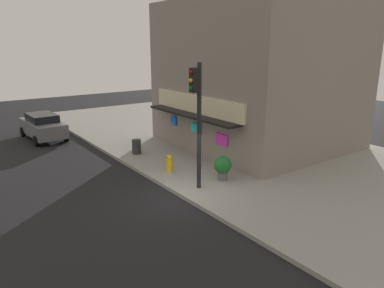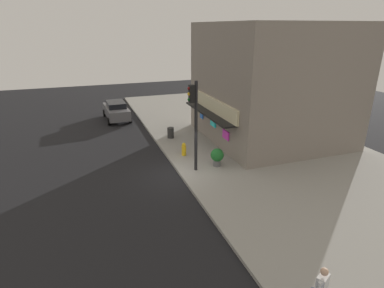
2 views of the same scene
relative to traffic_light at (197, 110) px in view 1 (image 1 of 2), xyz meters
name	(u,v)px [view 1 (image 1 of 2)]	position (x,y,z in m)	size (l,w,h in m)	color
ground_plane	(178,197)	(-0.01, -0.93, -3.49)	(64.57, 64.57, 0.00)	black
sidewalk	(288,164)	(-0.01, 5.83, -3.40)	(43.05, 13.52, 0.17)	gray
corner_building	(258,75)	(-3.83, 7.31, 0.76)	(9.68, 9.78, 8.17)	gray
traffic_light	(197,110)	(0.00, 0.00, 0.00)	(0.32, 0.58, 5.18)	black
fire_hydrant	(170,164)	(-2.35, 0.15, -2.91)	(0.54, 0.30, 0.85)	gold
trash_can	(137,147)	(-5.95, 0.28, -2.92)	(0.49, 0.49, 0.79)	#2D2D2D
potted_plant_by_doorway	(223,166)	(-0.10, 1.50, -2.68)	(0.79, 0.79, 1.10)	#59595B
parked_car_grey	(43,126)	(-12.96, -2.85, -2.62)	(4.44, 2.20, 1.66)	slate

